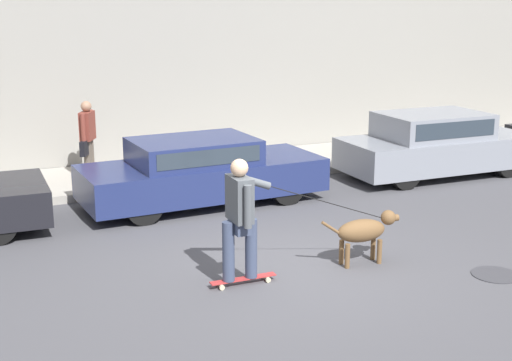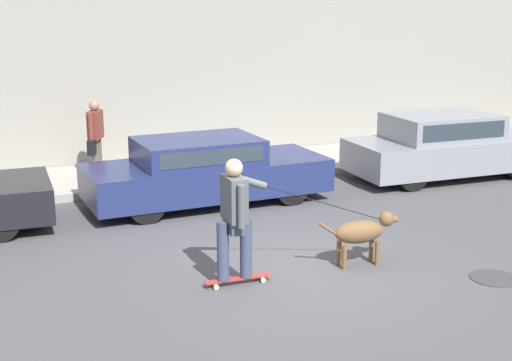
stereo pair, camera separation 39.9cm
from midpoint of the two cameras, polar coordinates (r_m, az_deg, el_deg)
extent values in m
plane|color=#47474C|center=(9.98, 3.43, -7.11)|extent=(36.00, 36.00, 0.00)
cube|color=gray|center=(16.09, -7.68, 8.57)|extent=(32.00, 0.30, 4.16)
cube|color=#A39E93|center=(15.13, -6.12, 0.57)|extent=(30.00, 2.37, 0.16)
cylinder|color=black|center=(14.21, 1.03, 0.77)|extent=(0.65, 0.22, 0.64)
cylinder|color=black|center=(12.98, 3.73, -0.56)|extent=(0.65, 0.22, 0.64)
cylinder|color=black|center=(13.31, -9.62, -0.37)|extent=(0.65, 0.22, 0.64)
cylinder|color=black|center=(11.98, -7.84, -1.93)|extent=(0.65, 0.22, 0.64)
cube|color=navy|center=(13.01, -3.04, 0.26)|extent=(4.44, 1.82, 0.60)
cube|color=navy|center=(12.84, -3.80, 2.42)|extent=(2.21, 1.57, 0.43)
cube|color=#28333D|center=(12.14, -2.54, 1.86)|extent=(1.90, 0.08, 0.28)
cylinder|color=black|center=(16.91, 17.78, 2.22)|extent=(0.62, 0.22, 0.62)
cylinder|color=black|center=(15.45, 10.23, 1.59)|extent=(0.62, 0.22, 0.62)
cylinder|color=black|center=(14.27, 13.18, 0.40)|extent=(0.62, 0.22, 0.62)
cube|color=gray|center=(15.54, 15.72, 2.11)|extent=(4.22, 1.78, 0.65)
cube|color=gray|center=(15.33, 15.36, 4.19)|extent=(2.22, 1.56, 0.52)
cube|color=#28333D|center=(14.73, 17.10, 3.78)|extent=(1.92, 0.06, 0.33)
cylinder|color=brown|center=(10.38, 10.31, -5.43)|extent=(0.07, 0.07, 0.35)
cylinder|color=brown|center=(10.23, 10.79, -5.74)|extent=(0.07, 0.07, 0.35)
cylinder|color=brown|center=(10.15, 7.78, -5.78)|extent=(0.07, 0.07, 0.35)
cylinder|color=brown|center=(10.00, 8.23, -6.10)|extent=(0.07, 0.07, 0.35)
ellipsoid|color=brown|center=(10.08, 9.36, -4.09)|extent=(0.75, 0.37, 0.32)
sphere|color=brown|center=(10.24, 11.51, -3.04)|extent=(0.21, 0.21, 0.21)
cylinder|color=brown|center=(10.30, 11.97, -3.07)|extent=(0.12, 0.10, 0.10)
cylinder|color=brown|center=(9.84, 6.92, -3.86)|extent=(0.29, 0.06, 0.22)
cylinder|color=beige|center=(9.63, 1.44, -7.66)|extent=(0.07, 0.03, 0.07)
cylinder|color=beige|center=(9.50, 1.79, -7.98)|extent=(0.07, 0.03, 0.07)
cylinder|color=beige|center=(9.42, -2.27, -8.19)|extent=(0.07, 0.03, 0.07)
cylinder|color=beige|center=(9.29, -1.96, -8.52)|extent=(0.07, 0.03, 0.07)
cube|color=#A82D2D|center=(9.44, -0.23, -7.85)|extent=(0.91, 0.14, 0.02)
cylinder|color=#38425B|center=(9.33, 0.42, -5.44)|extent=(0.16, 0.16, 0.80)
cylinder|color=#38425B|center=(9.23, -1.42, -5.68)|extent=(0.16, 0.16, 0.80)
cube|color=#38425B|center=(9.18, -0.50, -3.69)|extent=(0.20, 0.36, 0.16)
cube|color=#4C5156|center=(9.07, -0.50, -1.46)|extent=(0.24, 0.46, 0.58)
sphere|color=tan|center=(8.97, -0.51, 1.03)|extent=(0.23, 0.23, 0.23)
cylinder|color=#4C5156|center=(8.83, 0.13, -2.11)|extent=(0.10, 0.10, 0.55)
cylinder|color=#4C5156|center=(9.34, 0.44, -0.02)|extent=(0.56, 0.17, 0.28)
cylinder|color=black|center=(9.81, 6.93, -1.90)|extent=(1.77, 0.24, 0.64)
cylinder|color=brown|center=(14.63, -11.95, 1.74)|extent=(0.15, 0.15, 0.77)
cylinder|color=brown|center=(14.78, -11.75, 1.88)|extent=(0.15, 0.15, 0.77)
cube|color=brown|center=(14.58, -11.98, 4.38)|extent=(0.39, 0.47, 0.57)
cylinder|color=brown|center=(14.34, -12.31, 4.26)|extent=(0.09, 0.09, 0.54)
cylinder|color=brown|center=(14.82, -11.67, 4.61)|extent=(0.09, 0.09, 0.54)
sphere|color=#997056|center=(14.52, -12.06, 5.89)|extent=(0.21, 0.21, 0.21)
cube|color=black|center=(14.41, -12.22, 2.64)|extent=(0.24, 0.32, 0.29)
cylinder|color=#38383D|center=(10.22, 19.59, -7.37)|extent=(0.64, 0.64, 0.01)
camera|label=1|loc=(0.20, -88.95, 0.27)|focal=50.00mm
camera|label=2|loc=(0.20, 91.05, -0.27)|focal=50.00mm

